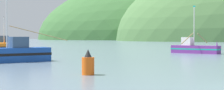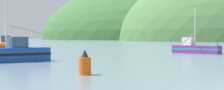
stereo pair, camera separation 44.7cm
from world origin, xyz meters
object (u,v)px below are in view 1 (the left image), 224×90
(fishing_boat_purple, at_px, (194,48))
(channel_buoy, at_px, (88,64))
(fishing_boat_blue, at_px, (11,54))
(fishing_boat_orange, at_px, (4,46))

(fishing_boat_purple, xyz_separation_m, channel_buoy, (-17.85, -23.74, -0.06))
(fishing_boat_blue, distance_m, fishing_boat_orange, 25.08)
(fishing_boat_orange, bearing_deg, fishing_boat_purple, 57.86)
(channel_buoy, bearing_deg, fishing_boat_blue, 117.09)
(fishing_boat_purple, height_order, fishing_boat_orange, fishing_boat_purple)
(fishing_boat_blue, bearing_deg, fishing_boat_orange, -104.76)
(channel_buoy, bearing_deg, fishing_boat_purple, 53.06)
(fishing_boat_orange, height_order, channel_buoy, fishing_boat_orange)
(fishing_boat_blue, relative_size, fishing_boat_orange, 0.37)
(fishing_boat_purple, bearing_deg, channel_buoy, -78.57)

